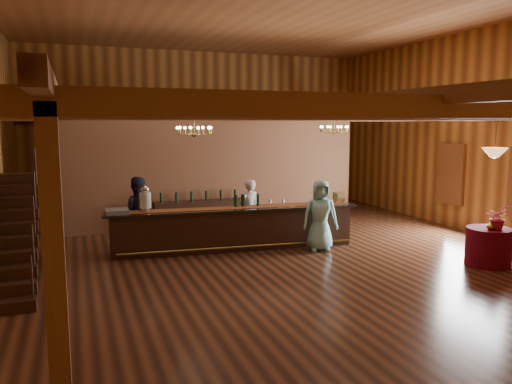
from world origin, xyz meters
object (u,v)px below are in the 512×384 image
object	(u,v)px
tasting_bar	(234,228)
guest	(320,215)
round_table	(488,247)
floor_plant	(316,197)
backbar_shelf	(207,215)
staff_second	(137,213)
chandelier_right	(334,129)
bartender	(249,210)
chandelier_left	(194,130)
beverage_dispenser	(145,199)
raffle_drum	(339,197)
pendant_lamp	(495,152)

from	to	relation	value
tasting_bar	guest	distance (m)	2.07
round_table	floor_plant	xyz separation A→B (m)	(-0.88, 6.29, 0.24)
tasting_bar	backbar_shelf	distance (m)	2.43
staff_second	chandelier_right	bearing A→B (deg)	-167.33
bartender	floor_plant	world-z (taller)	bartender
chandelier_left	chandelier_right	bearing A→B (deg)	17.94
chandelier_left	chandelier_right	xyz separation A→B (m)	(4.33, 1.40, 0.00)
tasting_bar	backbar_shelf	world-z (taller)	tasting_bar
tasting_bar	staff_second	bearing A→B (deg)	164.01
backbar_shelf	round_table	world-z (taller)	backbar_shelf
tasting_bar	floor_plant	world-z (taller)	floor_plant
backbar_shelf	beverage_dispenser	bearing A→B (deg)	-130.37
round_table	floor_plant	world-z (taller)	floor_plant
bartender	guest	size ratio (longest dim) A/B	0.94
raffle_drum	chandelier_right	distance (m)	2.43
tasting_bar	chandelier_right	distance (m)	4.32
beverage_dispenser	tasting_bar	bearing A→B (deg)	-6.57
chandelier_right	floor_plant	world-z (taller)	chandelier_right
staff_second	floor_plant	xyz separation A→B (m)	(5.95, 2.28, -0.23)
tasting_bar	floor_plant	size ratio (longest dim) A/B	4.72
tasting_bar	backbar_shelf	bearing A→B (deg)	96.56
raffle_drum	chandelier_right	size ratio (longest dim) A/B	0.42
round_table	guest	distance (m)	3.67
raffle_drum	chandelier_right	xyz separation A→B (m)	(0.71, 1.62, 1.67)
backbar_shelf	pendant_lamp	size ratio (longest dim) A/B	3.28
beverage_dispenser	raffle_drum	distance (m)	4.75
beverage_dispenser	floor_plant	bearing A→B (deg)	26.42
floor_plant	tasting_bar	bearing A→B (deg)	-140.35
bartender	pendant_lamp	bearing A→B (deg)	123.27
backbar_shelf	bartender	distance (m)	1.85
beverage_dispenser	round_table	distance (m)	7.57
round_table	chandelier_right	world-z (taller)	chandelier_right
chandelier_left	floor_plant	world-z (taller)	chandelier_left
backbar_shelf	floor_plant	distance (m)	3.90
guest	floor_plant	size ratio (longest dim) A/B	1.31
floor_plant	round_table	bearing A→B (deg)	-82.02
staff_second	chandelier_left	bearing A→B (deg)	150.75
chandelier_right	floor_plant	xyz separation A→B (m)	(0.40, 1.79, -2.20)
beverage_dispenser	guest	bearing A→B (deg)	-14.79
tasting_bar	beverage_dispenser	world-z (taller)	beverage_dispenser
floor_plant	chandelier_left	bearing A→B (deg)	-145.94
beverage_dispenser	staff_second	size ratio (longest dim) A/B	0.34
bartender	staff_second	distance (m)	2.82
guest	chandelier_left	bearing A→B (deg)	-177.50
backbar_shelf	chandelier_left	world-z (taller)	chandelier_left
staff_second	backbar_shelf	bearing A→B (deg)	-135.59
chandelier_left	tasting_bar	bearing A→B (deg)	4.23
backbar_shelf	guest	world-z (taller)	guest
backbar_shelf	floor_plant	bearing A→B (deg)	12.27
raffle_drum	bartender	world-z (taller)	bartender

